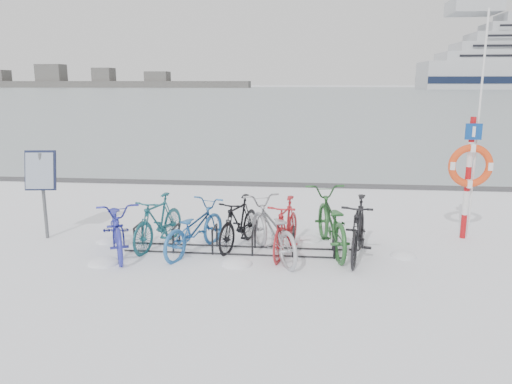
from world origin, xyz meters
The scene contains 16 objects.
ground centered at (0.00, 0.00, 0.00)m, with size 900.00×900.00×0.00m, color white.
ice_sheet centered at (0.00, 155.00, 0.01)m, with size 400.00×298.00×0.02m, color #94A0A7.
quay_edge centered at (0.00, 5.90, 0.05)m, with size 400.00×0.25×0.10m, color #3F3F42.
bike_rack centered at (0.00, 0.00, 0.18)m, with size 4.00×0.48×0.46m.
info_board centered at (-3.81, 0.38, 1.26)m, with size 0.61×0.30×1.75m.
lifebuoy_station centered at (4.41, 1.20, 1.46)m, with size 0.84×0.23×4.34m.
shoreline centered at (-122.02, 260.00, 2.79)m, with size 180.00×12.00×9.50m.
bike_0 centered at (-2.09, -0.26, 0.53)m, with size 0.70×2.00×1.05m, color #2A2E9E.
bike_1 centered at (-1.46, 0.16, 0.50)m, with size 0.47×1.68×1.01m, color #19545F.
bike_2 centered at (-0.72, -0.09, 0.48)m, with size 0.64×1.82×0.96m, color #2460A5.
bike_3 centered at (0.05, 0.30, 0.49)m, with size 0.46×1.64×0.98m, color black.
bike_4 centered at (0.70, -0.18, 0.53)m, with size 0.70×2.01×1.05m, color #A4A5AB.
bike_5 centered at (0.94, 0.01, 0.52)m, with size 0.49×1.72×1.03m, color #B52128.
bike_6 centered at (1.75, 0.32, 0.57)m, with size 0.75×2.17×1.14m, color #275D2A.
bike_7 centered at (2.21, -0.09, 0.55)m, with size 0.52×1.84×1.11m, color black.
snow_drifts centered at (-0.12, -0.12, 0.00)m, with size 6.00×2.16×0.19m.
Camera 1 is at (1.30, -8.60, 3.03)m, focal length 35.00 mm.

